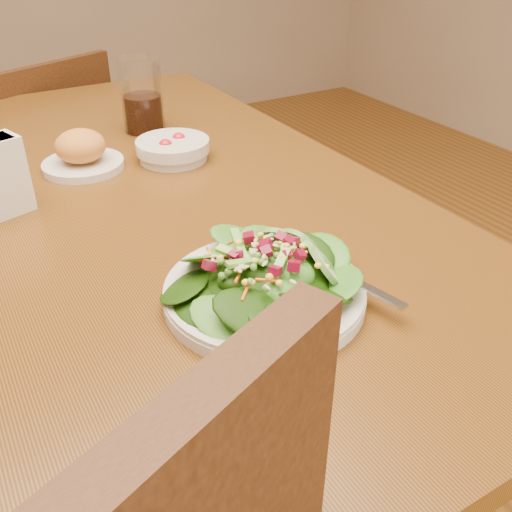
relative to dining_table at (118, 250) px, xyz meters
name	(u,v)px	position (x,y,z in m)	size (l,w,h in m)	color
ground_plane	(153,485)	(0.00, 0.00, -0.65)	(5.00, 5.00, 0.00)	#9E5D1D
dining_table	(118,250)	(0.00, 0.00, 0.00)	(0.90, 1.40, 0.75)	brown
chair_far	(52,183)	(0.05, 0.86, -0.22)	(0.49, 0.49, 0.81)	#472814
salad_plate	(271,280)	(0.08, -0.37, 0.13)	(0.25, 0.25, 0.07)	silver
bread_plate	(81,153)	(0.00, 0.14, 0.13)	(0.15, 0.15, 0.07)	silver
tomato_bowl	(173,149)	(0.16, 0.10, 0.12)	(0.14, 0.14, 0.05)	silver
drinking_glass	(142,101)	(0.17, 0.28, 0.17)	(0.09, 0.09, 0.15)	silver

